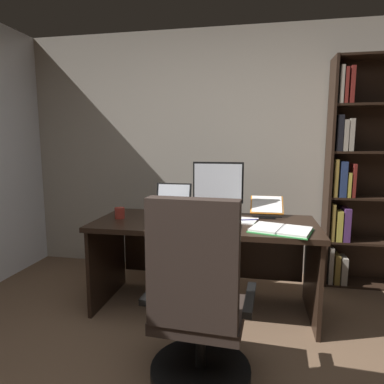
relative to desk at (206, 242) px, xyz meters
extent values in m
cube|color=#A89E8E|center=(0.12, 0.88, 0.72)|extent=(4.98, 0.12, 2.52)
cube|color=black|center=(0.00, -0.08, 0.18)|extent=(1.78, 0.77, 0.04)
cube|color=black|center=(-0.86, -0.08, -0.19)|extent=(0.03, 0.71, 0.70)
cube|color=black|center=(0.86, -0.08, -0.19)|extent=(0.03, 0.71, 0.70)
cube|color=black|center=(0.00, 0.28, -0.16)|extent=(1.66, 0.03, 0.49)
cube|color=black|center=(1.08, 0.66, 0.53)|extent=(0.02, 0.28, 2.15)
cube|color=black|center=(1.54, 0.80, 0.53)|extent=(0.94, 0.01, 2.15)
cube|color=black|center=(1.54, 0.66, -0.53)|extent=(0.89, 0.26, 0.02)
cube|color=gray|center=(1.13, 0.63, -0.34)|extent=(0.04, 0.20, 0.36)
cube|color=olive|center=(1.19, 0.63, -0.38)|extent=(0.05, 0.20, 0.28)
cube|color=gray|center=(1.25, 0.63, -0.39)|extent=(0.06, 0.19, 0.26)
cube|color=black|center=(1.54, 0.66, -0.11)|extent=(0.89, 0.26, 0.02)
cube|color=olive|center=(1.13, 0.64, 0.08)|extent=(0.03, 0.22, 0.35)
cube|color=gold|center=(1.19, 0.61, 0.05)|extent=(0.05, 0.16, 0.29)
cube|color=#512D66|center=(1.25, 0.64, 0.06)|extent=(0.06, 0.21, 0.32)
cube|color=black|center=(1.54, 0.66, 0.32)|extent=(0.89, 0.26, 0.02)
cube|color=olive|center=(1.13, 0.61, 0.50)|extent=(0.03, 0.16, 0.35)
cube|color=navy|center=(1.19, 0.62, 0.49)|extent=(0.06, 0.17, 0.33)
cube|color=gold|center=(1.25, 0.62, 0.44)|extent=(0.03, 0.17, 0.23)
cube|color=maroon|center=(1.29, 0.61, 0.48)|extent=(0.03, 0.15, 0.31)
cube|color=black|center=(1.54, 0.66, 0.74)|extent=(0.89, 0.26, 0.02)
cube|color=black|center=(1.14, 0.63, 0.91)|extent=(0.05, 0.20, 0.32)
cube|color=gray|center=(1.19, 0.63, 0.89)|extent=(0.04, 0.20, 0.28)
cube|color=gray|center=(1.24, 0.61, 0.90)|extent=(0.04, 0.16, 0.29)
cube|color=gray|center=(1.13, 0.63, 1.34)|extent=(0.03, 0.19, 0.33)
cube|color=maroon|center=(1.17, 0.62, 1.33)|extent=(0.03, 0.18, 0.31)
cube|color=maroon|center=(1.21, 0.63, 1.34)|extent=(0.04, 0.19, 0.32)
cylinder|color=black|center=(0.11, -0.90, -0.52)|extent=(0.60, 0.60, 0.05)
cylinder|color=black|center=(0.11, -0.90, -0.34)|extent=(0.06, 0.06, 0.30)
cube|color=#2D231E|center=(0.11, -0.90, -0.16)|extent=(0.53, 0.51, 0.07)
cube|color=#2D231E|center=(0.09, -1.10, 0.21)|extent=(0.48, 0.13, 0.68)
cube|color=black|center=(-0.17, -0.88, -0.03)|extent=(0.07, 0.39, 0.04)
cube|color=black|center=(0.38, -0.92, -0.03)|extent=(0.07, 0.39, 0.04)
cube|color=black|center=(0.08, 0.17, 0.21)|extent=(0.22, 0.16, 0.02)
cylinder|color=black|center=(0.08, 0.17, 0.26)|extent=(0.04, 0.04, 0.09)
cube|color=black|center=(0.08, 0.18, 0.48)|extent=(0.44, 0.02, 0.36)
cube|color=white|center=(0.08, 0.16, 0.48)|extent=(0.41, 0.00, 0.33)
cube|color=black|center=(-0.35, 0.13, 0.21)|extent=(0.33, 0.25, 0.02)
cube|color=#2D2D30|center=(-0.35, 0.11, 0.22)|extent=(0.28, 0.14, 0.00)
cube|color=black|center=(-0.35, 0.29, 0.34)|extent=(0.33, 0.07, 0.23)
cube|color=white|center=(-0.35, 0.29, 0.34)|extent=(0.30, 0.06, 0.21)
cube|color=black|center=(0.08, -0.23, 0.21)|extent=(0.42, 0.15, 0.02)
ellipsoid|color=black|center=(-0.22, -0.23, 0.22)|extent=(0.06, 0.10, 0.04)
cube|color=black|center=(0.50, 0.15, 0.20)|extent=(0.14, 0.12, 0.01)
cube|color=black|center=(0.50, 0.11, 0.21)|extent=(0.25, 0.01, 0.01)
cube|color=orange|center=(0.50, 0.25, 0.29)|extent=(0.28, 0.20, 0.13)
cube|color=white|center=(0.50, 0.25, 0.30)|extent=(0.26, 0.18, 0.12)
cube|color=green|center=(0.49, -0.25, 0.20)|extent=(0.29, 0.34, 0.01)
cube|color=green|center=(0.69, -0.31, 0.20)|extent=(0.29, 0.34, 0.01)
cube|color=white|center=(0.49, -0.25, 0.21)|extent=(0.27, 0.33, 0.02)
cube|color=white|center=(0.69, -0.31, 0.21)|extent=(0.27, 0.33, 0.02)
cylinder|color=#B7B7BC|center=(0.59, -0.28, 0.21)|extent=(0.10, 0.26, 0.02)
cube|color=white|center=(0.34, -0.02, 0.20)|extent=(0.19, 0.24, 0.01)
cylinder|color=navy|center=(0.36, -0.02, 0.21)|extent=(0.14, 0.05, 0.01)
cylinder|color=maroon|center=(-0.72, -0.11, 0.24)|extent=(0.08, 0.08, 0.09)
camera|label=1|loc=(0.40, -2.71, 0.83)|focal=31.37mm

